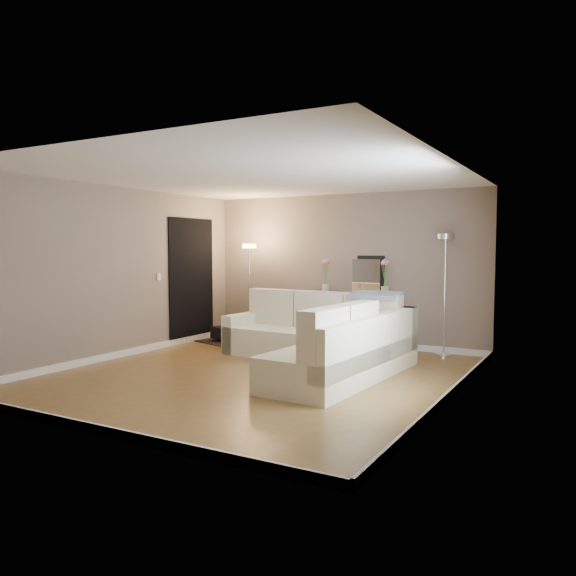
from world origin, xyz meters
The scene contains 23 objects.
floor centered at (0.00, 0.00, -0.01)m, with size 5.00×5.50×0.01m, color brown.
ceiling centered at (0.00, 0.00, 2.60)m, with size 5.00×5.50×0.01m, color white.
wall_back centered at (0.00, 2.76, 1.30)m, with size 5.00×0.02×2.60m, color gray.
wall_front centered at (0.00, -2.76, 1.30)m, with size 5.00×0.02×2.60m, color gray.
wall_left centered at (-2.51, 0.00, 1.30)m, with size 0.02×5.50×2.60m, color gray.
wall_right centered at (2.51, 0.00, 1.30)m, with size 0.02×5.50×2.60m, color gray.
baseboard_back centered at (0.00, 2.73, 0.05)m, with size 5.00×0.03×0.10m, color white.
baseboard_front centered at (0.00, -2.73, 0.05)m, with size 5.00×0.03×0.10m, color white.
baseboard_left centered at (-2.48, 0.00, 0.05)m, with size 0.03×5.50×0.10m, color white.
baseboard_right centered at (2.48, 0.00, 0.05)m, with size 0.03×5.50×0.10m, color white.
doorway centered at (-2.48, 1.70, 1.10)m, with size 0.02×1.20×2.20m, color black.
switch_plate centered at (-2.48, 0.85, 1.20)m, with size 0.02×0.08×0.12m, color white.
sectional_sofa centered at (0.52, 0.88, 0.37)m, with size 2.90×2.91×1.00m.
throw_blanket centered at (1.06, 1.55, 0.99)m, with size 0.72×0.41×0.05m, color gray.
console_table centered at (0.19, 2.60, 0.46)m, with size 1.34×0.46×0.81m.
leaning_mirror centered at (0.28, 2.77, 1.18)m, with size 0.93×0.12×0.73m.
table_decor centered at (0.27, 2.56, 0.84)m, with size 0.56×0.14×0.13m.
flower_vase_left centered at (-0.28, 2.64, 1.10)m, with size 0.15×0.13×0.69m.
flower_vase_right centered at (0.83, 2.55, 1.10)m, with size 0.15×0.13×0.69m.
floor_lamp_lit centered at (-1.60, 2.23, 1.23)m, with size 0.31×0.31×1.75m.
floor_lamp_unlit centered at (1.81, 2.50, 1.33)m, with size 0.32×0.32×1.89m.
charcoal_rug centered at (-1.79, 1.94, 0.01)m, with size 1.14×0.85×0.02m, color black.
black_bag centered at (-2.00, 1.90, 0.16)m, with size 0.32×0.23×0.21m, color black.
Camera 1 is at (3.92, -6.18, 1.66)m, focal length 35.00 mm.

